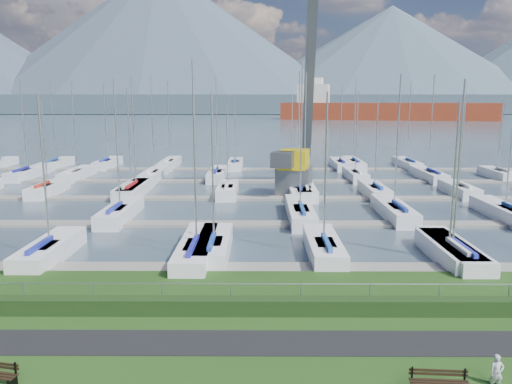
{
  "coord_description": "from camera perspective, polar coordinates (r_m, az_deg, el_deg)",
  "views": [
    {
      "loc": [
        0.19,
        -20.4,
        9.03
      ],
      "look_at": [
        0.0,
        12.0,
        3.0
      ],
      "focal_mm": 35.0,
      "sensor_mm": 36.0,
      "label": 1
    }
  ],
  "objects": [
    {
      "name": "sailboat_fleet",
      "position": [
        49.04,
        -1.96,
        6.24
      ],
      "size": [
        75.19,
        49.71,
        12.64
      ],
      "color": "#A8161D",
      "rests_on": "water"
    },
    {
      "name": "bench_right",
      "position": [
        17.42,
        20.19,
        -19.79
      ],
      "size": [
        1.82,
        0.54,
        0.85
      ],
      "rotation": [
        0.0,
        0.0,
        -0.07
      ],
      "color": "black",
      "rests_on": "grass"
    },
    {
      "name": "path",
      "position": [
        19.6,
        -0.27,
        -16.85
      ],
      "size": [
        160.0,
        2.0,
        0.04
      ],
      "primitive_type": "cube",
      "color": "black",
      "rests_on": "grass"
    },
    {
      "name": "foothill",
      "position": [
        350.42,
        0.31,
        10.05
      ],
      "size": [
        900.0,
        80.0,
        12.0
      ],
      "primitive_type": "cube",
      "color": "#3F505C",
      "rests_on": "water"
    },
    {
      "name": "person",
      "position": [
        18.52,
        25.84,
        -17.67
      ],
      "size": [
        0.44,
        0.29,
        1.2
      ],
      "primitive_type": "imported",
      "rotation": [
        0.0,
        0.0,
        -0.0
      ],
      "color": "#BBBAC1",
      "rests_on": "grass"
    },
    {
      "name": "hedge",
      "position": [
        21.81,
        -0.2,
        -12.92
      ],
      "size": [
        80.0,
        0.7,
        0.7
      ],
      "primitive_type": "cube",
      "color": "#1C3413",
      "rests_on": "grass"
    },
    {
      "name": "cargo_ship_mid",
      "position": [
        240.87,
        13.59,
        8.95
      ],
      "size": [
        97.79,
        38.06,
        21.5
      ],
      "rotation": [
        0.0,
        0.0,
        -0.21
      ],
      "color": "maroon",
      "rests_on": "water"
    },
    {
      "name": "fence",
      "position": [
        21.86,
        -0.19,
        -10.45
      ],
      "size": [
        80.0,
        0.04,
        0.04
      ],
      "primitive_type": "cylinder",
      "rotation": [
        0.0,
        1.57,
        0.0
      ],
      "color": "gray",
      "rests_on": "grass"
    },
    {
      "name": "water",
      "position": [
        280.56,
        0.3,
        8.62
      ],
      "size": [
        800.0,
        540.0,
        0.2
      ],
      "primitive_type": "cube",
      "color": "#41525F"
    },
    {
      "name": "mountains",
      "position": [
        426.75,
        1.35,
        15.6
      ],
      "size": [
        1190.0,
        360.0,
        115.0
      ],
      "color": "#465066",
      "rests_on": "water"
    },
    {
      "name": "docks",
      "position": [
        47.32,
        0.1,
        -0.73
      ],
      "size": [
        90.0,
        41.6,
        0.25
      ],
      "color": "gray",
      "rests_on": "water"
    },
    {
      "name": "crane",
      "position": [
        49.8,
        4.85,
        6.24
      ],
      "size": [
        5.0,
        13.42,
        22.35
      ],
      "rotation": [
        0.0,
        0.0,
        -0.23
      ],
      "color": "#5A5E62",
      "rests_on": "water"
    }
  ]
}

